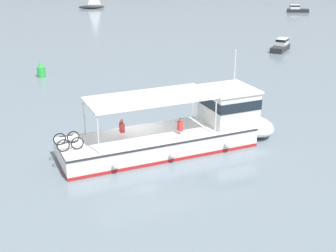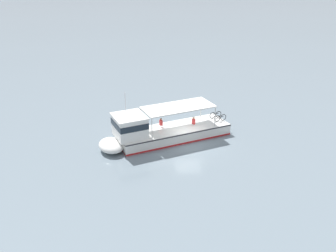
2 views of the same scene
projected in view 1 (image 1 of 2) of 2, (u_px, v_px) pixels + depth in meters
The scene contains 6 objects.
ground_plane at pixel (135, 143), 26.85m from camera, with size 400.00×400.00×0.00m, color slate.
ferry_main at pixel (185, 130), 26.03m from camera, with size 12.94×7.60×5.32m.
motorboat_far_right at pixel (297, 9), 81.00m from camera, with size 3.69×1.58×1.26m.
sailboat_horizon_west at pixel (92, 6), 85.90m from camera, with size 4.96×2.13×5.40m.
motorboat_horizon_east at pixel (281, 45), 50.84m from camera, with size 2.92×3.77×1.26m.
channel_buoy at pixel (41, 71), 40.35m from camera, with size 0.70×0.70×1.40m.
Camera 1 is at (1.07, -24.75, 10.56)m, focal length 49.69 mm.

